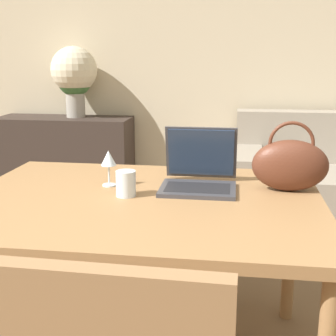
{
  "coord_description": "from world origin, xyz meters",
  "views": [
    {
      "loc": [
        0.32,
        -0.89,
        1.27
      ],
      "look_at": [
        0.08,
        0.78,
        0.85
      ],
      "focal_mm": 50.0,
      "sensor_mm": 36.0,
      "label": 1
    }
  ],
  "objects_px": {
    "laptop": "(199,171)",
    "handbag": "(290,164)",
    "wine_glass": "(109,160)",
    "flower_vase": "(74,75)",
    "drinking_glass": "(126,184)"
  },
  "relations": [
    {
      "from": "laptop",
      "to": "handbag",
      "type": "distance_m",
      "value": 0.36
    },
    {
      "from": "laptop",
      "to": "wine_glass",
      "type": "bearing_deg",
      "value": -173.38
    },
    {
      "from": "wine_glass",
      "to": "flower_vase",
      "type": "xyz_separation_m",
      "value": [
        -0.83,
        1.99,
        0.25
      ]
    },
    {
      "from": "laptop",
      "to": "handbag",
      "type": "bearing_deg",
      "value": -1.7
    },
    {
      "from": "laptop",
      "to": "flower_vase",
      "type": "bearing_deg",
      "value": 121.65
    },
    {
      "from": "laptop",
      "to": "flower_vase",
      "type": "xyz_separation_m",
      "value": [
        -1.2,
        1.95,
        0.3
      ]
    },
    {
      "from": "drinking_glass",
      "to": "flower_vase",
      "type": "relative_size",
      "value": 0.17
    },
    {
      "from": "wine_glass",
      "to": "laptop",
      "type": "bearing_deg",
      "value": 6.62
    },
    {
      "from": "laptop",
      "to": "flower_vase",
      "type": "relative_size",
      "value": 0.51
    },
    {
      "from": "laptop",
      "to": "flower_vase",
      "type": "distance_m",
      "value": 2.31
    },
    {
      "from": "drinking_glass",
      "to": "wine_glass",
      "type": "xyz_separation_m",
      "value": [
        -0.1,
        0.13,
        0.06
      ]
    },
    {
      "from": "wine_glass",
      "to": "handbag",
      "type": "height_order",
      "value": "handbag"
    },
    {
      "from": "laptop",
      "to": "wine_glass",
      "type": "height_order",
      "value": "laptop"
    },
    {
      "from": "wine_glass",
      "to": "handbag",
      "type": "distance_m",
      "value": 0.73
    },
    {
      "from": "handbag",
      "to": "flower_vase",
      "type": "relative_size",
      "value": 0.51
    }
  ]
}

